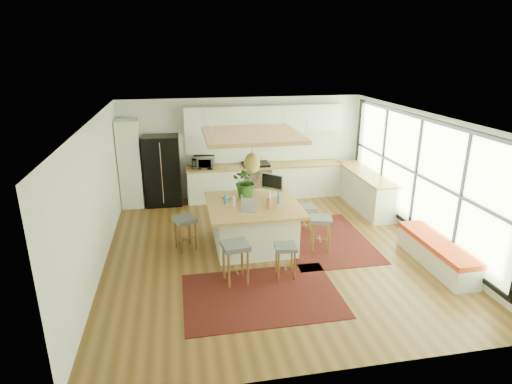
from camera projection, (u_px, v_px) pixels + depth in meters
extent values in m
plane|color=brown|center=(270.00, 250.00, 8.66)|extent=(7.00, 7.00, 0.00)
plane|color=white|center=(272.00, 118.00, 7.79)|extent=(7.00, 7.00, 0.00)
plane|color=white|center=(243.00, 148.00, 11.48)|extent=(6.50, 0.00, 6.50)
plane|color=white|center=(335.00, 279.00, 4.97)|extent=(6.50, 0.00, 6.50)
plane|color=white|center=(96.00, 198.00, 7.65)|extent=(0.00, 7.00, 7.00)
plane|color=white|center=(423.00, 178.00, 8.79)|extent=(0.00, 7.00, 7.00)
cube|color=silver|center=(130.00, 164.00, 10.74)|extent=(0.55, 0.60, 2.25)
cube|color=silver|center=(265.00, 182.00, 11.57)|extent=(4.20, 0.60, 0.88)
cube|color=#A37B3A|center=(265.00, 166.00, 11.42)|extent=(4.24, 0.64, 0.05)
cube|color=white|center=(263.00, 147.00, 11.55)|extent=(4.20, 0.02, 0.80)
cube|color=silver|center=(264.00, 119.00, 11.15)|extent=(4.20, 0.34, 0.70)
cube|color=silver|center=(364.00, 190.00, 10.89)|extent=(0.60, 2.50, 0.88)
cube|color=#A37B3A|center=(366.00, 173.00, 10.74)|extent=(0.64, 2.54, 0.05)
cube|color=black|center=(262.00, 295.00, 7.06)|extent=(2.60, 1.80, 0.01)
cube|color=black|center=(324.00, 239.00, 9.13)|extent=(1.80, 2.60, 0.01)
imported|color=#A5A5AA|center=(203.00, 161.00, 11.07)|extent=(0.61, 0.42, 0.38)
imported|color=#1E4C19|center=(247.00, 185.00, 8.88)|extent=(0.66, 0.73, 0.54)
imported|color=white|center=(226.00, 197.00, 8.89)|extent=(0.27, 0.27, 0.05)
cylinder|color=#387CE1|center=(226.00, 199.00, 8.54)|extent=(0.07, 0.07, 0.19)
cylinder|color=silver|center=(235.00, 203.00, 8.33)|extent=(0.07, 0.07, 0.19)
cylinder|color=#A54037|center=(268.00, 203.00, 8.31)|extent=(0.07, 0.07, 0.19)
cylinder|color=white|center=(270.00, 197.00, 8.65)|extent=(0.07, 0.07, 0.19)
cylinder|color=#5B7B49|center=(242.00, 196.00, 8.74)|extent=(0.07, 0.07, 0.19)
cylinder|color=#387CE1|center=(278.00, 199.00, 8.54)|extent=(0.07, 0.07, 0.19)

